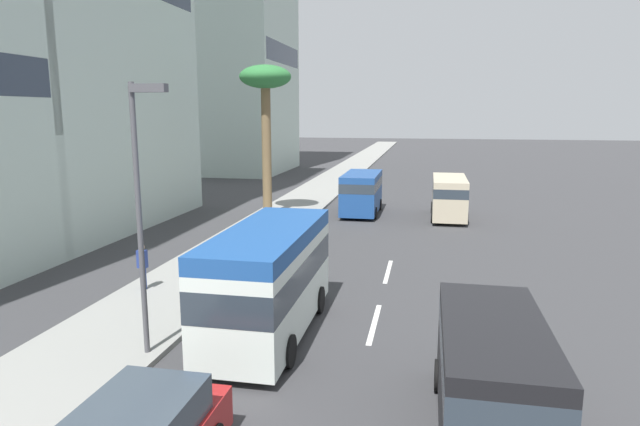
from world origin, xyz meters
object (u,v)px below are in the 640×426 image
street_lamp (142,191)px  van_second (449,195)px  van_fifth (362,191)px  pedestrian_near_lamp (142,265)px  van_lead (492,370)px  minibus_fourth (269,277)px  palm_tree (265,89)px

street_lamp → van_second: bearing=-21.4°
van_fifth → pedestrian_near_lamp: (-16.63, 5.62, -0.41)m
van_second → pedestrian_near_lamp: (-16.24, 10.91, -0.35)m
van_lead → minibus_fourth: bearing=56.1°
van_lead → pedestrian_near_lamp: bearing=60.2°
van_fifth → pedestrian_near_lamp: van_fifth is taller
pedestrian_near_lamp → street_lamp: size_ratio=0.24×
van_lead → palm_tree: bearing=27.6°
minibus_fourth → palm_tree: size_ratio=0.76×
van_lead → minibus_fourth: size_ratio=0.73×
minibus_fourth → palm_tree: palm_tree is taller
van_lead → pedestrian_near_lamp: (6.31, 11.00, -0.25)m
van_second → street_lamp: (-20.85, 8.16, 2.96)m
van_fifth → minibus_fourth: bearing=-0.9°
pedestrian_near_lamp → palm_tree: 15.78m
van_second → palm_tree: size_ratio=0.61×
van_lead → van_fifth: (22.94, 5.38, 0.15)m
van_second → pedestrian_near_lamp: van_second is taller
van_second → van_fifth: size_ratio=1.04×
van_lead → van_fifth: 23.56m
minibus_fourth → pedestrian_near_lamp: size_ratio=4.06×
van_lead → palm_tree: size_ratio=0.55×
pedestrian_near_lamp → palm_tree: bearing=-86.1°
palm_tree → pedestrian_near_lamp: bearing=179.2°
van_second → palm_tree: (-1.88, 10.70, 6.18)m
van_fifth → pedestrian_near_lamp: bearing=-18.7°
van_fifth → van_lead: bearing=13.2°
van_fifth → palm_tree: 8.48m
van_lead → street_lamp: (1.70, 8.25, 3.06)m
palm_tree → street_lamp: palm_tree is taller
van_fifth → pedestrian_near_lamp: size_ratio=3.16×
van_lead → van_second: 22.55m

